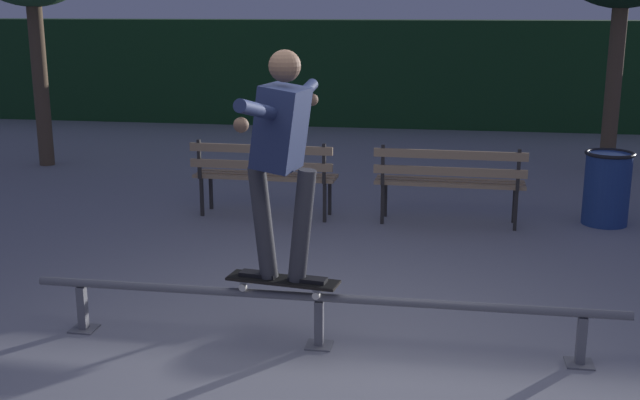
{
  "coord_description": "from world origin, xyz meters",
  "views": [
    {
      "loc": [
        0.83,
        -4.85,
        2.3
      ],
      "look_at": [
        -0.13,
        0.92,
        0.85
      ],
      "focal_mm": 43.85,
      "sensor_mm": 36.0,
      "label": 1
    }
  ],
  "objects_px": {
    "grind_rail": "(319,305)",
    "trash_can": "(607,187)",
    "skateboarder": "(282,147)",
    "park_bench_leftmost": "(264,170)",
    "skateboard": "(283,281)",
    "park_bench_left_center": "(449,177)"
  },
  "relations": [
    {
      "from": "park_bench_left_center",
      "to": "trash_can",
      "type": "bearing_deg",
      "value": 10.97
    },
    {
      "from": "skateboard",
      "to": "skateboarder",
      "type": "xyz_separation_m",
      "value": [
        0.0,
        -0.0,
        0.94
      ]
    },
    {
      "from": "grind_rail",
      "to": "park_bench_leftmost",
      "type": "distance_m",
      "value": 3.51
    },
    {
      "from": "park_bench_leftmost",
      "to": "skateboard",
      "type": "bearing_deg",
      "value": -74.36
    },
    {
      "from": "grind_rail",
      "to": "trash_can",
      "type": "height_order",
      "value": "trash_can"
    },
    {
      "from": "trash_can",
      "to": "park_bench_left_center",
      "type": "bearing_deg",
      "value": -169.03
    },
    {
      "from": "skateboard",
      "to": "park_bench_left_center",
      "type": "height_order",
      "value": "park_bench_left_center"
    },
    {
      "from": "skateboarder",
      "to": "park_bench_leftmost",
      "type": "height_order",
      "value": "skateboarder"
    },
    {
      "from": "skateboarder",
      "to": "park_bench_leftmost",
      "type": "distance_m",
      "value": 3.53
    },
    {
      "from": "skateboarder",
      "to": "park_bench_left_center",
      "type": "relative_size",
      "value": 0.97
    },
    {
      "from": "grind_rail",
      "to": "skateboarder",
      "type": "distance_m",
      "value": 1.12
    },
    {
      "from": "grind_rail",
      "to": "trash_can",
      "type": "relative_size",
      "value": 5.14
    },
    {
      "from": "skateboard",
      "to": "park_bench_left_center",
      "type": "relative_size",
      "value": 0.5
    },
    {
      "from": "skateboard",
      "to": "skateboarder",
      "type": "distance_m",
      "value": 0.94
    },
    {
      "from": "grind_rail",
      "to": "trash_can",
      "type": "bearing_deg",
      "value": 54.94
    },
    {
      "from": "park_bench_leftmost",
      "to": "trash_can",
      "type": "distance_m",
      "value": 3.74
    },
    {
      "from": "skateboard",
      "to": "trash_can",
      "type": "relative_size",
      "value": 1.0
    },
    {
      "from": "skateboard",
      "to": "park_bench_left_center",
      "type": "distance_m",
      "value": 3.48
    },
    {
      "from": "grind_rail",
      "to": "park_bench_left_center",
      "type": "xyz_separation_m",
      "value": [
        0.86,
        3.3,
        0.23
      ]
    },
    {
      "from": "park_bench_leftmost",
      "to": "park_bench_left_center",
      "type": "height_order",
      "value": "same"
    },
    {
      "from": "skateboard",
      "to": "skateboarder",
      "type": "height_order",
      "value": "skateboarder"
    },
    {
      "from": "trash_can",
      "to": "skateboard",
      "type": "bearing_deg",
      "value": -127.64
    }
  ]
}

